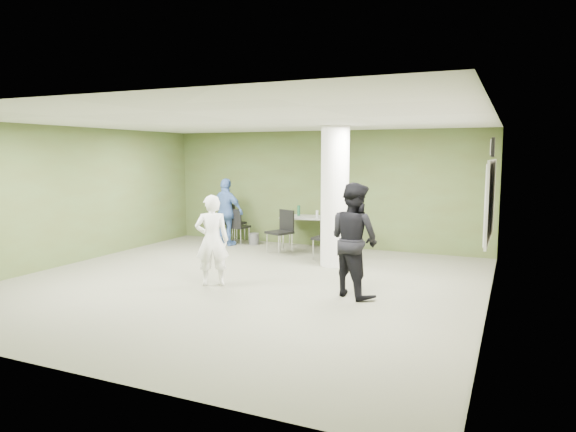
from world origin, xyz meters
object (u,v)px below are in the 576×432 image
at_px(woman_white, 212,240).
at_px(man_black, 354,240).
at_px(chair_back_left, 237,224).
at_px(man_blue, 227,212).
at_px(folding_table, 316,219).

height_order(woman_white, man_black, man_black).
xyz_separation_m(chair_back_left, man_blue, (-0.19, -0.16, 0.30)).
height_order(chair_back_left, woman_white, woman_white).
bearing_deg(chair_back_left, woman_white, 118.77).
bearing_deg(folding_table, woman_white, -103.83).
bearing_deg(chair_back_left, folding_table, -166.87).
bearing_deg(man_black, woman_white, 38.01).
xyz_separation_m(chair_back_left, woman_white, (1.59, -3.64, 0.25)).
distance_m(woman_white, man_black, 2.43).
height_order(folding_table, chair_back_left, folding_table).
bearing_deg(man_blue, folding_table, -161.00).
relative_size(woman_white, man_black, 0.87).
xyz_separation_m(folding_table, chair_back_left, (-1.99, -0.28, -0.20)).
xyz_separation_m(folding_table, man_black, (2.00, -3.57, 0.18)).
height_order(man_black, man_blue, man_black).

